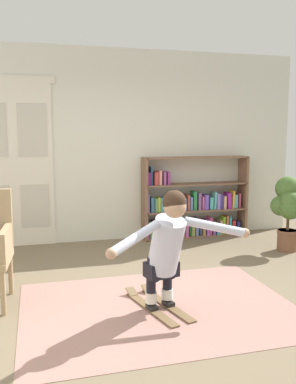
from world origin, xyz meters
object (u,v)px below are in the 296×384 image
(potted_plant, at_px, (287,206))
(person_skier, at_px, (168,243))
(bookshelf, at_px, (191,206))
(skis_pair, at_px, (157,305))

(potted_plant, height_order, person_skier, person_skier)
(potted_plant, relative_size, person_skier, 0.74)
(potted_plant, bearing_deg, person_skier, -145.32)
(bookshelf, distance_m, skis_pair, 2.83)
(potted_plant, height_order, skis_pair, potted_plant)
(skis_pair, bearing_deg, potted_plant, 31.16)
(potted_plant, distance_m, person_skier, 2.74)
(potted_plant, bearing_deg, skis_pair, -148.84)
(bookshelf, relative_size, person_skier, 1.20)
(bookshelf, xyz_separation_m, potted_plant, (1.02, -1.08, 0.14))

